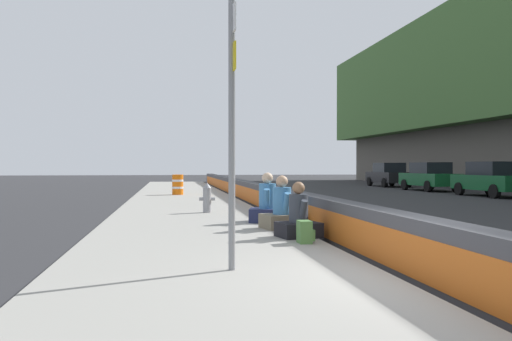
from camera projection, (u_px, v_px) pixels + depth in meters
The scene contains 13 objects.
ground_plane at pixel (436, 289), 6.60m from camera, with size 160.00×160.00×0.00m, color #2B2B2D.
sidewalk_strip at pixel (221, 292), 6.18m from camera, with size 80.00×4.40×0.14m, color gray.
jersey_barrier at pixel (435, 255), 6.60m from camera, with size 76.00×0.45×0.85m.
route_sign_post at pixel (232, 113), 7.08m from camera, with size 0.44×0.09×3.60m.
fire_hydrant at pixel (207, 197), 15.77m from camera, with size 0.26×0.46×0.88m.
seated_person_foreground at pixel (298, 220), 10.34m from camera, with size 0.79×0.88×1.07m.
seated_person_middle at pixel (282, 212), 11.77m from camera, with size 0.87×0.97×1.16m.
seated_person_rear at pixel (267, 206), 13.13m from camera, with size 0.91×1.01×1.21m.
backpack at pixel (305, 232), 9.56m from camera, with size 0.32×0.28×0.40m.
construction_barrel at pixel (178, 185), 25.39m from camera, with size 0.54×0.54×0.95m.
parked_car_fourth at pixel (492, 179), 26.16m from camera, with size 4.55×2.05×1.71m.
parked_car_midline at pixel (430, 176), 32.14m from camera, with size 4.55×2.05×1.71m.
parked_car_far at pixel (389, 175), 38.55m from camera, with size 4.51×1.97×1.71m.
Camera 1 is at (-6.15, 3.23, 1.52)m, focal length 37.73 mm.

